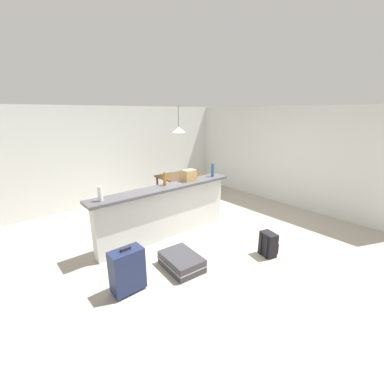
% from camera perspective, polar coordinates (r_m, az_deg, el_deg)
% --- Properties ---
extents(ground_plane, '(13.00, 13.00, 0.05)m').
position_cam_1_polar(ground_plane, '(5.16, 1.33, -9.95)').
color(ground_plane, '#ADA393').
extents(wall_back, '(6.60, 0.10, 2.50)m').
position_cam_1_polar(wall_back, '(7.23, -15.05, 8.16)').
color(wall_back, silver).
rests_on(wall_back, ground_plane).
extents(wall_right, '(0.10, 6.00, 2.50)m').
position_cam_1_polar(wall_right, '(7.22, 18.31, 7.87)').
color(wall_right, silver).
rests_on(wall_right, ground_plane).
extents(partition_half_wall, '(2.80, 0.20, 0.98)m').
position_cam_1_polar(partition_half_wall, '(4.94, -5.76, -4.75)').
color(partition_half_wall, silver).
rests_on(partition_half_wall, ground_plane).
extents(bar_countertop, '(2.96, 0.40, 0.05)m').
position_cam_1_polar(bar_countertop, '(4.77, -5.95, 0.96)').
color(bar_countertop, '#4C4C51').
rests_on(bar_countertop, partition_half_wall).
extents(bottle_white, '(0.08, 0.08, 0.24)m').
position_cam_1_polar(bottle_white, '(4.18, -19.88, -0.38)').
color(bottle_white, silver).
rests_on(bottle_white, bar_countertop).
extents(bottle_amber, '(0.06, 0.06, 0.26)m').
position_cam_1_polar(bottle_amber, '(4.79, -6.18, 2.94)').
color(bottle_amber, '#9E661E').
rests_on(bottle_amber, bar_countertop).
extents(bottle_blue, '(0.06, 0.06, 0.28)m').
position_cam_1_polar(bottle_blue, '(5.47, 4.63, 4.91)').
color(bottle_blue, '#284C89').
rests_on(bottle_blue, bar_countertop).
extents(grocery_bag, '(0.26, 0.18, 0.22)m').
position_cam_1_polar(grocery_bag, '(5.13, -0.65, 3.79)').
color(grocery_bag, tan).
rests_on(grocery_bag, bar_countertop).
extents(dining_table, '(1.10, 0.80, 0.74)m').
position_cam_1_polar(dining_table, '(6.84, -2.83, 3.07)').
color(dining_table, '#4C331E').
rests_on(dining_table, ground_plane).
extents(dining_chair_near_partition, '(0.46, 0.46, 0.93)m').
position_cam_1_polar(dining_chair_near_partition, '(6.45, -0.57, 0.99)').
color(dining_chair_near_partition, '#9E754C').
rests_on(dining_chair_near_partition, ground_plane).
extents(pendant_lamp, '(0.34, 0.34, 0.70)m').
position_cam_1_polar(pendant_lamp, '(6.67, -3.02, 13.77)').
color(pendant_lamp, black).
extents(suitcase_flat_charcoal, '(0.54, 0.85, 0.22)m').
position_cam_1_polar(suitcase_flat_charcoal, '(4.15, -2.39, -15.26)').
color(suitcase_flat_charcoal, '#38383D').
rests_on(suitcase_flat_charcoal, ground_plane).
extents(backpack_black, '(0.29, 0.32, 0.42)m').
position_cam_1_polar(backpack_black, '(4.60, 16.74, -11.19)').
color(backpack_black, black).
rests_on(backpack_black, ground_plane).
extents(suitcase_upright_navy, '(0.44, 0.25, 0.67)m').
position_cam_1_polar(suitcase_upright_navy, '(3.67, -14.29, -16.60)').
color(suitcase_upright_navy, '#1E284C').
rests_on(suitcase_upright_navy, ground_plane).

